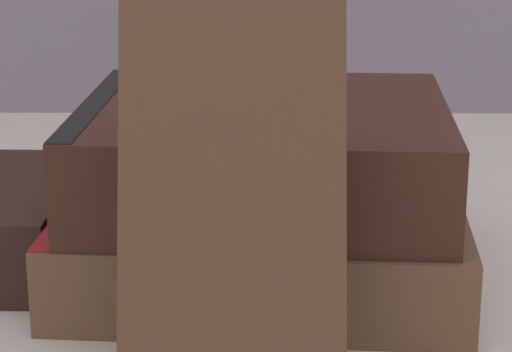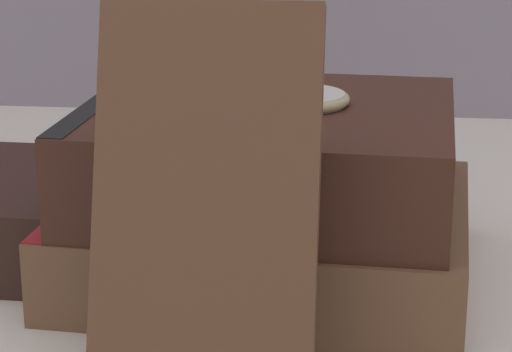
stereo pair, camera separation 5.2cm
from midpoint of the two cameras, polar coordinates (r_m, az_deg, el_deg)
ground_plane at (r=0.53m, az=-6.98°, el=-6.53°), size 3.00×3.00×0.00m
book_flat_bottom at (r=0.55m, az=-2.75°, el=-3.25°), size 0.21×0.19×0.04m
book_flat_top at (r=0.54m, az=-2.88°, el=1.20°), size 0.19×0.17×0.05m
book_leaning_front at (r=0.42m, az=-4.79°, el=-2.44°), size 0.09×0.07×0.16m
pocket_watch at (r=0.53m, az=-0.66°, el=4.17°), size 0.05×0.05×0.01m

